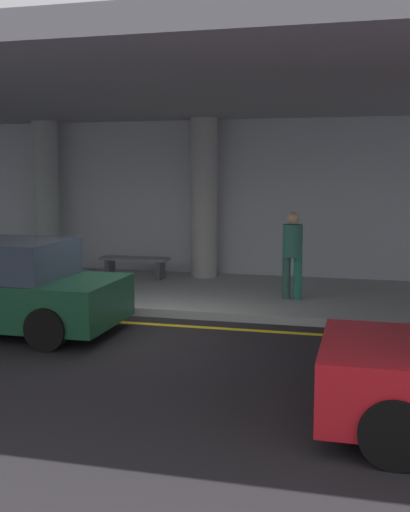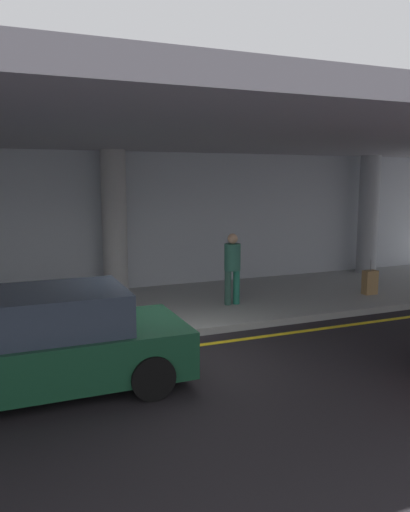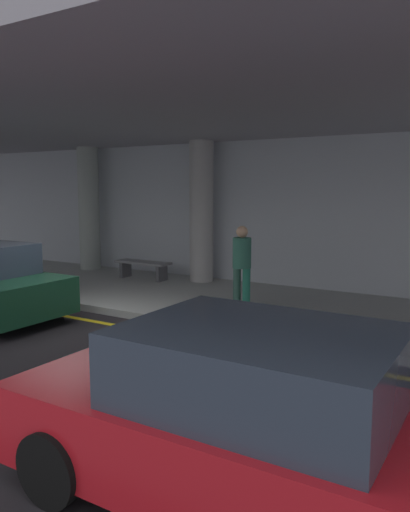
{
  "view_description": "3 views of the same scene",
  "coord_description": "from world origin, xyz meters",
  "px_view_note": "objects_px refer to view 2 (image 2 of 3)",
  "views": [
    {
      "loc": [
        3.63,
        -9.47,
        2.59
      ],
      "look_at": [
        0.86,
        1.4,
        1.08
      ],
      "focal_mm": 44.27,
      "sensor_mm": 36.0,
      "label": 1
    },
    {
      "loc": [
        -2.65,
        -7.83,
        3.07
      ],
      "look_at": [
        1.67,
        2.7,
        1.32
      ],
      "focal_mm": 34.97,
      "sensor_mm": 36.0,
      "label": 2
    },
    {
      "loc": [
        7.04,
        -6.63,
        2.58
      ],
      "look_at": [
        1.82,
        1.88,
        1.26
      ],
      "focal_mm": 35.75,
      "sensor_mm": 36.0,
      "label": 3
    }
  ],
  "objects_px": {
    "support_column_center": "(115,223)",
    "car_dark_green": "(47,344)",
    "traveler_with_luggage": "(232,264)",
    "bench_metal": "(58,290)",
    "support_column_right_mid": "(368,215)",
    "suitcase_upright_primary": "(370,282)"
  },
  "relations": [
    {
      "from": "car_dark_green",
      "to": "suitcase_upright_primary",
      "type": "bearing_deg",
      "value": -161.32
    },
    {
      "from": "suitcase_upright_primary",
      "to": "support_column_right_mid",
      "type": "bearing_deg",
      "value": 48.9
    },
    {
      "from": "support_column_right_mid",
      "to": "traveler_with_luggage",
      "type": "relative_size",
      "value": 2.17
    },
    {
      "from": "support_column_center",
      "to": "suitcase_upright_primary",
      "type": "height_order",
      "value": "support_column_center"
    },
    {
      "from": "support_column_right_mid",
      "to": "suitcase_upright_primary",
      "type": "relative_size",
      "value": 4.06
    },
    {
      "from": "support_column_right_mid",
      "to": "support_column_center",
      "type": "bearing_deg",
      "value": 180.0
    },
    {
      "from": "support_column_right_mid",
      "to": "suitcase_upright_primary",
      "type": "height_order",
      "value": "support_column_right_mid"
    },
    {
      "from": "traveler_with_luggage",
      "to": "support_column_right_mid",
      "type": "bearing_deg",
      "value": -141.53
    },
    {
      "from": "car_dark_green",
      "to": "traveler_with_luggage",
      "type": "bearing_deg",
      "value": -144.76
    },
    {
      "from": "suitcase_upright_primary",
      "to": "bench_metal",
      "type": "distance_m",
      "value": 7.76
    },
    {
      "from": "car_dark_green",
      "to": "bench_metal",
      "type": "xyz_separation_m",
      "value": [
        0.63,
        4.62,
        -0.21
      ]
    },
    {
      "from": "support_column_center",
      "to": "bench_metal",
      "type": "distance_m",
      "value": 2.18
    },
    {
      "from": "support_column_center",
      "to": "suitcase_upright_primary",
      "type": "distance_m",
      "value": 6.69
    },
    {
      "from": "bench_metal",
      "to": "support_column_center",
      "type": "bearing_deg",
      "value": 21.22
    },
    {
      "from": "support_column_right_mid",
      "to": "bench_metal",
      "type": "xyz_separation_m",
      "value": [
        -9.5,
        -0.58,
        -1.47
      ]
    },
    {
      "from": "support_column_center",
      "to": "traveler_with_luggage",
      "type": "height_order",
      "value": "support_column_center"
    },
    {
      "from": "support_column_center",
      "to": "car_dark_green",
      "type": "height_order",
      "value": "support_column_center"
    },
    {
      "from": "traveler_with_luggage",
      "to": "suitcase_upright_primary",
      "type": "xyz_separation_m",
      "value": [
        3.72,
        -0.39,
        -0.65
      ]
    },
    {
      "from": "support_column_center",
      "to": "car_dark_green",
      "type": "relative_size",
      "value": 0.89
    },
    {
      "from": "support_column_center",
      "to": "suitcase_upright_primary",
      "type": "xyz_separation_m",
      "value": [
        6.02,
        -2.51,
        -1.51
      ]
    },
    {
      "from": "traveler_with_luggage",
      "to": "suitcase_upright_primary",
      "type": "height_order",
      "value": "traveler_with_luggage"
    },
    {
      "from": "support_column_right_mid",
      "to": "traveler_with_luggage",
      "type": "height_order",
      "value": "support_column_right_mid"
    }
  ]
}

